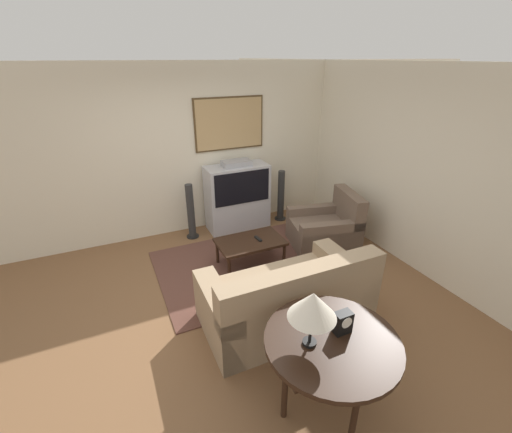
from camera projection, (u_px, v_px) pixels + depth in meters
ground_plane at (232, 298)px, 4.29m from camera, size 12.00×12.00×0.00m
wall_back at (183, 152)px, 5.47m from camera, size 12.00×0.10×2.70m
wall_right at (407, 168)px, 4.71m from camera, size 0.06×12.00×2.70m
area_rug at (247, 265)px, 4.96m from camera, size 2.50×1.88×0.01m
tv at (237, 197)px, 5.84m from camera, size 1.05×0.47×1.21m
couch at (287, 299)px, 3.77m from camera, size 1.81×0.99×0.92m
armchair at (326, 229)px, 5.39m from camera, size 1.14×1.03×0.87m
coffee_table at (250, 243)px, 4.81m from camera, size 0.93×0.58×0.40m
console_table at (332, 346)px, 2.69m from camera, size 1.07×1.07×0.74m
table_lamp at (313, 306)px, 2.48m from camera, size 0.37×0.37×0.48m
mantel_clock at (343, 322)px, 2.70m from camera, size 0.14×0.10×0.19m
remote at (258, 239)px, 4.82m from camera, size 0.06×0.16×0.02m
speaker_tower_left at (191, 213)px, 5.56m from camera, size 0.20×0.20×0.93m
speaker_tower_right at (281, 197)px, 6.19m from camera, size 0.20×0.20×0.93m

